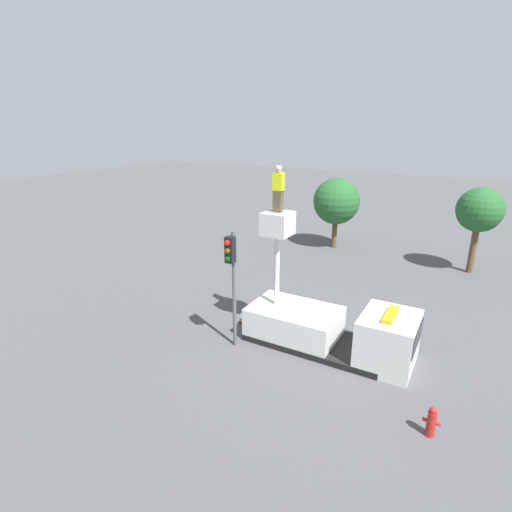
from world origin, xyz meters
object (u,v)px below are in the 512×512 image
(bucket_truck, at_px, (328,327))
(tree_left_bg, at_px, (336,202))
(worker, at_px, (278,189))
(fire_hydrant, at_px, (431,422))
(traffic_cone_rear, at_px, (245,317))
(traffic_light_pole, at_px, (232,268))
(tree_right_bg, at_px, (480,211))

(bucket_truck, relative_size, tree_left_bg, 1.32)
(worker, relative_size, tree_left_bg, 0.35)
(bucket_truck, xyz_separation_m, fire_hydrant, (4.23, -3.03, -0.43))
(traffic_cone_rear, relative_size, tree_left_bg, 0.12)
(fire_hydrant, relative_size, tree_left_bg, 0.20)
(worker, bearing_deg, traffic_cone_rear, 174.34)
(bucket_truck, xyz_separation_m, traffic_cone_rear, (-3.94, 0.16, -0.64))
(traffic_light_pole, distance_m, traffic_cone_rear, 3.73)
(bucket_truck, distance_m, traffic_cone_rear, 3.99)
(fire_hydrant, bearing_deg, worker, 155.03)
(worker, bearing_deg, bucket_truck, 0.00)
(traffic_light_pole, xyz_separation_m, tree_left_bg, (-1.08, 14.93, -0.04))
(worker, height_order, traffic_light_pole, worker)
(fire_hydrant, bearing_deg, tree_right_bg, 89.28)
(tree_right_bg, bearing_deg, worker, -118.56)
(bucket_truck, distance_m, fire_hydrant, 5.22)
(bucket_truck, bearing_deg, tree_left_bg, 108.35)
(tree_left_bg, height_order, tree_right_bg, tree_right_bg)
(bucket_truck, height_order, fire_hydrant, bucket_truck)
(traffic_light_pole, distance_m, fire_hydrant, 8.12)
(fire_hydrant, height_order, tree_left_bg, tree_left_bg)
(traffic_light_pole, bearing_deg, fire_hydrant, -9.19)
(tree_left_bg, bearing_deg, tree_right_bg, -5.25)
(tree_right_bg, bearing_deg, traffic_light_pole, -118.54)
(bucket_truck, bearing_deg, traffic_cone_rear, 177.61)
(tree_right_bg, bearing_deg, bucket_truck, -109.75)
(bucket_truck, height_order, traffic_light_pole, bucket_truck)
(traffic_light_pole, relative_size, traffic_cone_rear, 8.33)
(bucket_truck, bearing_deg, fire_hydrant, -35.64)
(worker, distance_m, fire_hydrant, 9.13)
(worker, xyz_separation_m, traffic_cone_rear, (-1.65, 0.16, -5.85))
(traffic_light_pole, bearing_deg, bucket_truck, 29.12)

